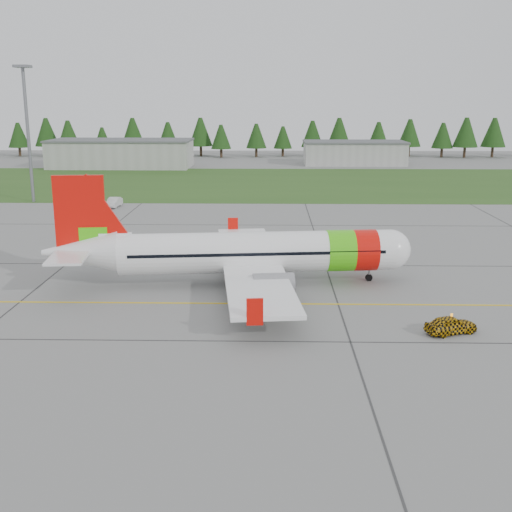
{
  "coord_description": "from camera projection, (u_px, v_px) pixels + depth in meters",
  "views": [
    {
      "loc": [
        4.66,
        -39.64,
        15.55
      ],
      "look_at": [
        3.54,
        10.65,
        3.18
      ],
      "focal_mm": 45.0,
      "sensor_mm": 36.0,
      "label": 1
    }
  ],
  "objects": [
    {
      "name": "hangar_east",
      "position": [
        354.0,
        154.0,
        155.7
      ],
      "size": [
        24.0,
        12.0,
        5.2
      ],
      "primitive_type": "cube",
      "color": "#A8A8A3",
      "rests_on": "ground"
    },
    {
      "name": "floodlight_mast",
      "position": [
        28.0,
        136.0,
        96.92
      ],
      "size": [
        0.5,
        0.5,
        20.0
      ],
      "primitive_type": "cylinder",
      "color": "slate",
      "rests_on": "ground"
    },
    {
      "name": "taxi_guideline",
      "position": [
        210.0,
        303.0,
        50.06
      ],
      "size": [
        120.0,
        0.25,
        0.02
      ],
      "primitive_type": "cube",
      "color": "gold",
      "rests_on": "ground"
    },
    {
      "name": "aircraft",
      "position": [
        248.0,
        253.0,
        54.76
      ],
      "size": [
        31.4,
        29.1,
        9.52
      ],
      "rotation": [
        0.0,
        0.0,
        0.11
      ],
      "color": "white",
      "rests_on": "ground"
    },
    {
      "name": "service_van",
      "position": [
        113.0,
        193.0,
        94.09
      ],
      "size": [
        1.6,
        1.53,
        4.31
      ],
      "primitive_type": "imported",
      "rotation": [
        0.0,
        0.0,
        -0.07
      ],
      "color": "silver",
      "rests_on": "ground"
    },
    {
      "name": "treeline",
      "position": [
        253.0,
        138.0,
        175.09
      ],
      "size": [
        160.0,
        8.0,
        10.0
      ],
      "primitive_type": null,
      "color": "#1C3F14",
      "rests_on": "ground"
    },
    {
      "name": "ground",
      "position": [
        199.0,
        341.0,
        42.3
      ],
      "size": [
        320.0,
        320.0,
        0.0
      ],
      "primitive_type": "plane",
      "color": "gray",
      "rests_on": "ground"
    },
    {
      "name": "hangar_west",
      "position": [
        121.0,
        154.0,
        149.03
      ],
      "size": [
        32.0,
        14.0,
        6.0
      ],
      "primitive_type": "cube",
      "color": "#A8A8A3",
      "rests_on": "ground"
    },
    {
      "name": "follow_me_car",
      "position": [
        452.0,
        308.0,
        43.25
      ],
      "size": [
        1.66,
        1.79,
        3.61
      ],
      "primitive_type": "imported",
      "rotation": [
        0.0,
        0.0,
        1.92
      ],
      "color": "#DDA20C",
      "rests_on": "ground"
    },
    {
      "name": "grass_strip",
      "position": [
        246.0,
        183.0,
        121.91
      ],
      "size": [
        320.0,
        50.0,
        0.03
      ],
      "primitive_type": "cube",
      "color": "#30561E",
      "rests_on": "ground"
    }
  ]
}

